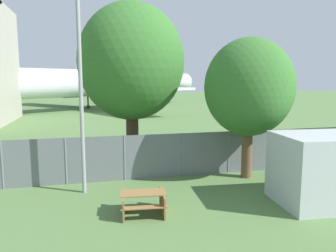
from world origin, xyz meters
The scene contains 7 objects.
perimeter_fence centered at (0.00, 10.84, 1.03)m, with size 56.07×0.07×2.07m.
airplane centered at (-1.20, 47.84, 4.07)m, with size 39.89×33.11×12.22m.
portable_cabin centered at (7.15, 6.23, 1.29)m, with size 4.23×2.86×2.59m.
picnic_bench_near_cabin centered at (0.18, 6.89, 0.47)m, with size 1.67×1.55×0.76m.
tree_behind_benches centered at (5.61, 9.95, 4.20)m, with size 4.05×4.05×6.45m.
tree_far_right centered at (0.65, 12.85, 5.42)m, with size 5.29×5.29×8.36m.
light_mast centered at (-1.78, 9.59, 5.10)m, with size 0.44×0.44×8.43m.
Camera 1 is at (-1.56, -3.68, 4.53)m, focal length 35.00 mm.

